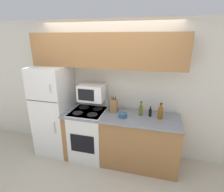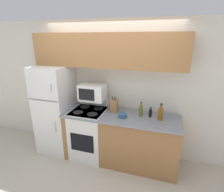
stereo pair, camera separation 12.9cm
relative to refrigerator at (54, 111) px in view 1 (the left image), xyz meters
name	(u,v)px [view 1 (the left image)]	position (x,y,z in m)	size (l,w,h in m)	color
ground_plane	(99,167)	(1.02, -0.33, -0.87)	(12.00, 12.00, 0.00)	beige
wall_back	(109,89)	(1.02, 0.37, 0.41)	(8.00, 0.05, 2.55)	silver
lower_cabinets	(120,138)	(1.34, -0.01, -0.40)	(2.04, 0.68, 0.94)	#9E6B3D
refrigerator	(54,111)	(0.00, 0.00, 0.00)	(0.64, 0.69, 1.74)	white
upper_cabinets	(106,50)	(1.02, 0.16, 1.16)	(2.68, 0.36, 0.58)	#9E6B3D
stove	(89,133)	(0.73, -0.02, -0.38)	(0.61, 0.66, 1.11)	white
microwave	(92,92)	(0.76, 0.12, 0.40)	(0.47, 0.34, 0.30)	white
knife_block	(114,106)	(1.19, 0.09, 0.19)	(0.12, 0.11, 0.30)	#9E6B3D
bowl	(123,115)	(1.39, -0.09, 0.11)	(0.16, 0.16, 0.07)	#335B84
bottle_whiskey	(160,113)	(2.01, 0.01, 0.18)	(0.08, 0.08, 0.28)	brown
bottle_olive_oil	(141,110)	(1.68, 0.06, 0.17)	(0.06, 0.06, 0.26)	#5B6619
bottle_soy_sauce	(150,112)	(1.84, 0.07, 0.14)	(0.05, 0.05, 0.18)	black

